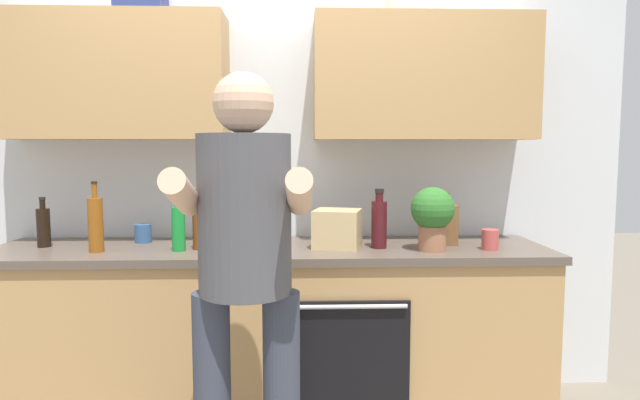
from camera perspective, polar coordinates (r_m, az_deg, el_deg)
back_wall_unit at (r=3.04m, az=-5.08°, el=7.17°), size 4.00×0.38×2.50m
counter at (r=2.92m, az=-5.16°, el=-13.59°), size 2.84×0.67×0.90m
person_standing at (r=2.02m, az=-7.85°, el=-6.36°), size 0.49×0.45×1.68m
bottle_soda at (r=2.76m, az=-14.62°, el=-2.72°), size 0.07×0.07×0.28m
bottle_wine at (r=2.76m, az=6.22°, el=-2.38°), size 0.08×0.08×0.30m
bottle_syrup at (r=2.85m, az=-22.46°, el=-2.31°), size 0.07×0.07×0.35m
bottle_soy at (r=3.12m, az=-27.01°, el=-2.48°), size 0.07×0.07×0.26m
bottle_vinegar at (r=2.78m, az=-12.44°, el=-2.51°), size 0.08×0.08×0.30m
cup_tea at (r=3.07m, az=-18.05°, el=-3.35°), size 0.09×0.09×0.10m
cup_ceramic at (r=2.84m, az=17.41°, el=-3.97°), size 0.08×0.08×0.10m
mixing_bowl at (r=2.79m, az=-7.55°, el=-4.26°), size 0.21×0.21×0.07m
knife_block at (r=2.94m, az=13.03°, el=-2.48°), size 0.10×0.14×0.27m
potted_herb at (r=2.73m, az=11.71°, el=-1.47°), size 0.21×0.21×0.32m
grocery_bag_bread at (r=2.77m, az=1.83°, el=-3.02°), size 0.27×0.26×0.19m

